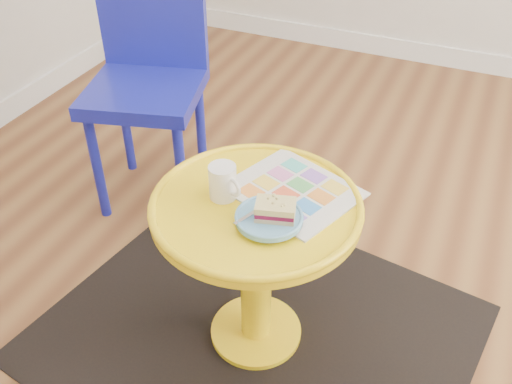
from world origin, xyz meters
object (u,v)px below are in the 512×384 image
at_px(newspaper, 293,190).
at_px(plate, 269,218).
at_px(side_table, 256,246).
at_px(mug, 223,181).
at_px(chair, 148,69).

distance_m(newspaper, plate, 0.16).
distance_m(side_table, mug, 0.23).
height_order(mug, plate, mug).
relative_size(side_table, newspaper, 1.77).
xyz_separation_m(chair, newspaper, (0.79, -0.51, 0.00)).
xyz_separation_m(side_table, plate, (0.06, -0.06, 0.17)).
bearing_deg(chair, plate, -55.37).
xyz_separation_m(side_table, newspaper, (0.07, 0.09, 0.16)).
xyz_separation_m(side_table, chair, (-0.72, 0.60, 0.15)).
height_order(chair, plate, chair).
bearing_deg(chair, side_table, -54.98).
bearing_deg(side_table, chair, 140.31).
relative_size(newspaper, plate, 1.85).
bearing_deg(chair, newspaper, -47.81).
bearing_deg(side_table, newspaper, 51.86).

